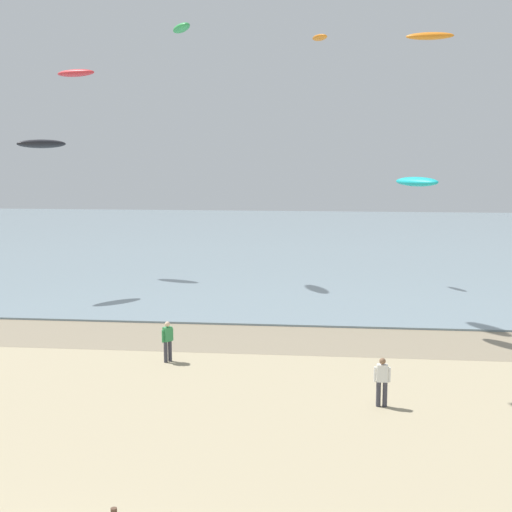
{
  "coord_description": "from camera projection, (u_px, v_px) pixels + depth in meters",
  "views": [
    {
      "loc": [
        6.0,
        -11.43,
        8.58
      ],
      "look_at": [
        3.71,
        10.37,
        5.39
      ],
      "focal_mm": 49.77,
      "sensor_mm": 36.0,
      "label": 1
    }
  ],
  "objects": [
    {
      "name": "kite_aloft_9",
      "position": [
        430.0,
        36.0,
        48.31
      ],
      "size": [
        3.3,
        1.35,
        0.67
      ],
      "primitive_type": "ellipsoid",
      "rotation": [
        -0.15,
        0.0,
        3.06
      ],
      "color": "orange"
    },
    {
      "name": "sea",
      "position": [
        269.0,
        240.0,
        70.22
      ],
      "size": [
        160.0,
        70.0,
        0.1
      ],
      "primitive_type": "cube",
      "color": "gray",
      "rests_on": "ground"
    },
    {
      "name": "kite_aloft_10",
      "position": [
        76.0,
        73.0,
        49.44
      ],
      "size": [
        3.32,
        2.04,
        0.51
      ],
      "primitive_type": "ellipsoid",
      "rotation": [
        -0.0,
        0.0,
        2.79
      ],
      "color": "red"
    },
    {
      "name": "wet_sand_strip",
      "position": [
        200.0,
        337.0,
        33.29
      ],
      "size": [
        120.0,
        5.06,
        0.01
      ],
      "primitive_type": "cube",
      "color": "gray",
      "rests_on": "ground"
    },
    {
      "name": "kite_aloft_8",
      "position": [
        181.0,
        28.0,
        47.04
      ],
      "size": [
        2.18,
        3.27,
        0.65
      ],
      "primitive_type": "ellipsoid",
      "rotation": [
        -0.16,
        0.0,
        1.97
      ],
      "color": "green"
    },
    {
      "name": "kite_aloft_11",
      "position": [
        42.0,
        144.0,
        41.98
      ],
      "size": [
        2.84,
        3.02,
        0.65
      ],
      "primitive_type": "ellipsoid",
      "rotation": [
        -0.16,
        0.0,
        0.85
      ],
      "color": "black"
    },
    {
      "name": "kite_aloft_5",
      "position": [
        417.0,
        182.0,
        32.96
      ],
      "size": [
        2.32,
        2.67,
        0.54
      ],
      "primitive_type": "ellipsoid",
      "rotation": [
        0.14,
        0.0,
        5.35
      ],
      "color": "#19B2B7"
    },
    {
      "name": "person_nearest_camera",
      "position": [
        168.0,
        340.0,
        29.28
      ],
      "size": [
        0.4,
        0.46,
        1.71
      ],
      "color": "#383842",
      "rests_on": "ground"
    },
    {
      "name": "kite_aloft_6",
      "position": [
        320.0,
        38.0,
        46.93
      ],
      "size": [
        1.44,
        1.89,
        0.5
      ],
      "primitive_type": "ellipsoid",
      "rotation": [
        0.43,
        0.0,
        2.08
      ],
      "color": "orange"
    },
    {
      "name": "person_mid_beach",
      "position": [
        382.0,
        380.0,
        24.1
      ],
      "size": [
        0.57,
        0.23,
        1.71
      ],
      "color": "#383842",
      "rests_on": "ground"
    }
  ]
}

